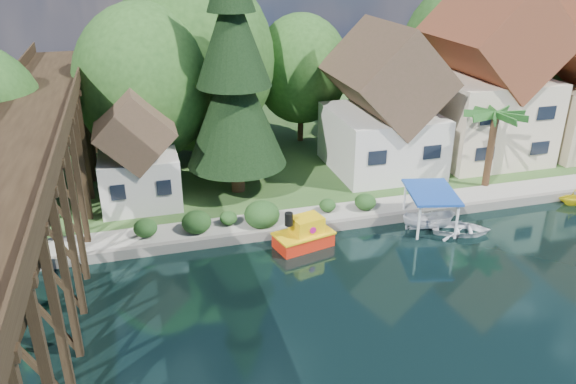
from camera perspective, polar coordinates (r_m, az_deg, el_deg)
name	(u,v)px	position (r m, az deg, el deg)	size (l,w,h in m)	color
ground	(381,303)	(29.01, 9.43, -11.08)	(140.00, 140.00, 0.00)	black
bank	(245,115)	(58.62, -4.43, 7.80)	(140.00, 52.00, 0.50)	#284A1D
seawall	(387,219)	(36.59, 10.03, -2.70)	(60.00, 0.40, 0.62)	slate
promenade	(406,204)	(38.37, 11.94, -1.19)	(50.00, 2.60, 0.06)	gray
trestle_bridge	(32,201)	(29.18, -24.58, -0.81)	(4.12, 44.18, 9.30)	black
house_left	(383,110)	(42.84, 9.64, 8.25)	(7.64, 8.64, 11.02)	silver
house_center	(487,84)	(47.40, 19.59, 10.32)	(8.65, 9.18, 13.89)	beige
shed	(138,155)	(37.96, -15.04, 3.61)	(5.09, 5.40, 7.85)	silver
bg_trees	(287,71)	(45.09, -0.12, 12.17)	(49.90, 13.30, 10.57)	#382314
shrubs	(251,214)	(34.70, -3.73, -2.20)	(15.76, 2.47, 1.70)	#1C3E16
conifer	(234,77)	(37.32, -5.52, 11.58)	(6.81, 6.81, 16.76)	#382314
palm_tree	(495,117)	(41.22, 20.33, 7.15)	(4.60, 4.60, 5.85)	#382314
tugboat	(304,235)	(33.20, 1.65, -4.38)	(3.77, 2.64, 2.48)	red
boat_white_a	(461,228)	(36.40, 17.18, -3.50)	(2.57, 3.59, 0.74)	white
boat_canopy	(429,213)	(36.05, 14.15, -2.07)	(3.63, 4.58, 2.61)	silver
boat_yellow	(576,196)	(43.25, 27.21, -0.37)	(2.04, 2.36, 1.24)	yellow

